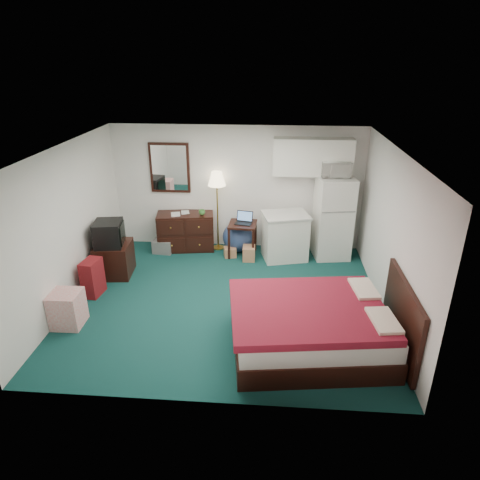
# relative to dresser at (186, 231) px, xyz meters

# --- Properties ---
(floor) EXTENTS (5.00, 4.50, 0.01)m
(floor) POSITION_rel_dresser_xyz_m (1.04, -1.98, -0.39)
(floor) COLOR #0C3630
(floor) RESTS_ON ground
(ceiling) EXTENTS (5.00, 4.50, 0.01)m
(ceiling) POSITION_rel_dresser_xyz_m (1.04, -1.98, 2.11)
(ceiling) COLOR white
(ceiling) RESTS_ON walls
(walls) EXTENTS (5.01, 4.51, 2.50)m
(walls) POSITION_rel_dresser_xyz_m (1.04, -1.98, 0.86)
(walls) COLOR white
(walls) RESTS_ON floor
(mirror) EXTENTS (0.80, 0.06, 1.00)m
(mirror) POSITION_rel_dresser_xyz_m (-0.31, 0.24, 1.26)
(mirror) COLOR white
(mirror) RESTS_ON walls
(upper_cabinets) EXTENTS (1.50, 0.35, 0.70)m
(upper_cabinets) POSITION_rel_dresser_xyz_m (2.49, 0.10, 1.56)
(upper_cabinets) COLOR white
(upper_cabinets) RESTS_ON walls
(headboard) EXTENTS (0.06, 1.56, 1.00)m
(headboard) POSITION_rel_dresser_xyz_m (3.50, -3.12, 0.16)
(headboard) COLOR black
(headboard) RESTS_ON walls
(dresser) EXTENTS (1.20, 0.68, 0.77)m
(dresser) POSITION_rel_dresser_xyz_m (0.00, 0.00, 0.00)
(dresser) COLOR black
(dresser) RESTS_ON floor
(floor_lamp) EXTENTS (0.39, 0.39, 1.63)m
(floor_lamp) POSITION_rel_dresser_xyz_m (0.66, 0.07, 0.43)
(floor_lamp) COLOR gold
(floor_lamp) RESTS_ON floor
(desk) EXTENTS (0.56, 0.56, 0.68)m
(desk) POSITION_rel_dresser_xyz_m (1.18, -0.20, -0.05)
(desk) COLOR black
(desk) RESTS_ON floor
(exercise_ball) EXTENTS (0.75, 0.75, 0.62)m
(exercise_ball) POSITION_rel_dresser_xyz_m (1.07, -0.02, -0.08)
(exercise_ball) COLOR navy
(exercise_ball) RESTS_ON floor
(kitchen_counter) EXTENTS (0.94, 0.80, 0.89)m
(kitchen_counter) POSITION_rel_dresser_xyz_m (2.02, -0.28, 0.06)
(kitchen_counter) COLOR white
(kitchen_counter) RESTS_ON floor
(fridge) EXTENTS (0.76, 0.76, 1.62)m
(fridge) POSITION_rel_dresser_xyz_m (2.94, -0.10, 0.42)
(fridge) COLOR white
(fridge) RESTS_ON floor
(bed) EXTENTS (2.25, 1.86, 0.66)m
(bed) POSITION_rel_dresser_xyz_m (2.32, -3.12, -0.06)
(bed) COLOR maroon
(bed) RESTS_ON floor
(tv_stand) EXTENTS (0.66, 0.71, 0.60)m
(tv_stand) POSITION_rel_dresser_xyz_m (-1.09, -1.21, -0.08)
(tv_stand) COLOR black
(tv_stand) RESTS_ON floor
(suitcase) EXTENTS (0.29, 0.42, 0.63)m
(suitcase) POSITION_rel_dresser_xyz_m (-1.20, -1.95, -0.07)
(suitcase) COLOR #5D130D
(suitcase) RESTS_ON floor
(retail_box) EXTENTS (0.44, 0.44, 0.54)m
(retail_box) POSITION_rel_dresser_xyz_m (-1.24, -2.83, -0.12)
(retail_box) COLOR silver
(retail_box) RESTS_ON floor
(file_bin) EXTENTS (0.41, 0.32, 0.27)m
(file_bin) POSITION_rel_dresser_xyz_m (-0.44, -0.22, -0.25)
(file_bin) COLOR slate
(file_bin) RESTS_ON floor
(cardboard_box_a) EXTENTS (0.27, 0.25, 0.20)m
(cardboard_box_a) POSITION_rel_dresser_xyz_m (0.94, -0.33, -0.29)
(cardboard_box_a) COLOR #9C6640
(cardboard_box_a) RESTS_ON floor
(cardboard_box_b) EXTENTS (0.24, 0.28, 0.28)m
(cardboard_box_b) POSITION_rel_dresser_xyz_m (1.33, -0.43, -0.25)
(cardboard_box_b) COLOR #9C6640
(cardboard_box_b) RESTS_ON floor
(laptop) EXTENTS (0.37, 0.32, 0.22)m
(laptop) POSITION_rel_dresser_xyz_m (1.20, -0.22, 0.40)
(laptop) COLOR black
(laptop) RESTS_ON desk
(crt_tv) EXTENTS (0.56, 0.59, 0.45)m
(crt_tv) POSITION_rel_dresser_xyz_m (-1.12, -1.26, 0.44)
(crt_tv) COLOR black
(crt_tv) RESTS_ON tv_stand
(microwave) EXTENTS (0.55, 0.33, 0.36)m
(microwave) POSITION_rel_dresser_xyz_m (2.91, -0.06, 1.41)
(microwave) COLOR white
(microwave) RESTS_ON fridge
(book_a) EXTENTS (0.18, 0.06, 0.25)m
(book_a) POSITION_rel_dresser_xyz_m (-0.26, -0.11, 0.51)
(book_a) COLOR #9C6640
(book_a) RESTS_ON dresser
(book_b) EXTENTS (0.16, 0.06, 0.21)m
(book_b) POSITION_rel_dresser_xyz_m (-0.08, 0.02, 0.49)
(book_b) COLOR #9C6640
(book_b) RESTS_ON dresser
(mug) EXTENTS (0.14, 0.11, 0.13)m
(mug) POSITION_rel_dresser_xyz_m (0.36, -0.04, 0.45)
(mug) COLOR #438D3B
(mug) RESTS_ON dresser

